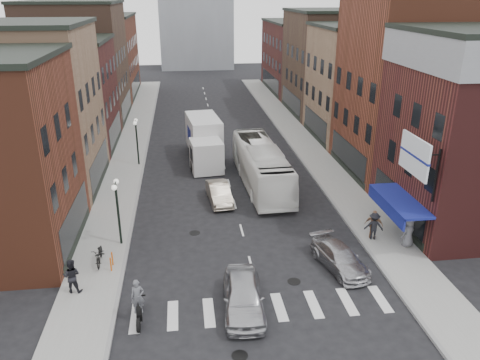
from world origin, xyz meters
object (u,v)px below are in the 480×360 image
(sedan_left_near, at_px, (243,296))
(ped_right_b, at_px, (374,224))
(motorcycle_rider, at_px, (138,302))
(sedan_left_far, at_px, (219,193))
(streetlamp_near, at_px, (117,201))
(bike_rack, at_px, (112,261))
(ped_left_solo, at_px, (72,276))
(ped_right_a, at_px, (374,226))
(curb_car, at_px, (340,258))
(transit_bus, at_px, (261,166))
(streetlamp_far, at_px, (136,134))
(billboard_sign, at_px, (416,157))
(box_truck, at_px, (204,141))
(parked_bicycle, at_px, (100,254))
(ped_right_c, at_px, (409,232))

(sedan_left_near, xyz_separation_m, ped_right_b, (8.72, 5.74, 0.27))
(motorcycle_rider, height_order, sedan_left_far, motorcycle_rider)
(streetlamp_near, relative_size, bike_rack, 5.14)
(bike_rack, bearing_deg, ped_left_solo, -129.81)
(sedan_left_near, distance_m, ped_right_a, 10.38)
(sedan_left_near, relative_size, curb_car, 1.07)
(transit_bus, relative_size, sedan_left_far, 2.83)
(bike_rack, bearing_deg, transit_bus, 47.53)
(sedan_left_far, bearing_deg, streetlamp_far, 121.71)
(bike_rack, relative_size, ped_left_solo, 0.44)
(transit_bus, bearing_deg, ped_right_a, -63.39)
(motorcycle_rider, relative_size, ped_right_b, 1.21)
(billboard_sign, bearing_deg, streetlamp_far, 132.41)
(transit_bus, relative_size, ped_right_b, 6.39)
(box_truck, distance_m, curb_car, 19.68)
(curb_car, distance_m, ped_right_a, 4.02)
(streetlamp_far, distance_m, sedan_left_far, 10.80)
(billboard_sign, height_order, bike_rack, billboard_sign)
(sedan_left_far, height_order, ped_right_b, ped_right_b)
(parked_bicycle, relative_size, ped_right_a, 1.13)
(transit_bus, height_order, ped_right_b, transit_bus)
(streetlamp_near, bearing_deg, ped_left_solo, -111.49)
(box_truck, xyz_separation_m, sedan_left_near, (0.64, -21.57, -1.05))
(streetlamp_near, height_order, curb_car, streetlamp_near)
(streetlamp_far, height_order, ped_right_b, streetlamp_far)
(streetlamp_near, distance_m, parked_bicycle, 3.18)
(ped_right_c, bearing_deg, box_truck, -80.15)
(curb_car, bearing_deg, streetlamp_far, 110.40)
(streetlamp_near, xyz_separation_m, curb_car, (12.17, -4.00, -2.28))
(curb_car, distance_m, parked_bicycle, 13.22)
(bike_rack, height_order, box_truck, box_truck)
(streetlamp_near, relative_size, streetlamp_far, 1.00)
(parked_bicycle, distance_m, ped_right_b, 16.11)
(streetlamp_far, bearing_deg, curb_car, -55.94)
(sedan_left_far, bearing_deg, transit_bus, 32.79)
(motorcycle_rider, distance_m, ped_right_b, 14.82)
(box_truck, height_order, ped_right_c, box_truck)
(curb_car, height_order, ped_right_b, ped_right_b)
(streetlamp_near, height_order, ped_right_a, streetlamp_near)
(ped_right_a, bearing_deg, bike_rack, 20.66)
(ped_right_b, bearing_deg, sedan_left_near, 62.88)
(bike_rack, relative_size, ped_right_b, 0.44)
(streetlamp_near, bearing_deg, curb_car, -18.20)
(transit_bus, bearing_deg, ped_left_solo, -134.22)
(streetlamp_far, height_order, bike_rack, streetlamp_far)
(bike_rack, distance_m, ped_right_a, 15.41)
(sedan_left_far, bearing_deg, ped_left_solo, -133.90)
(ped_right_a, bearing_deg, parked_bicycle, 18.16)
(ped_left_solo, distance_m, ped_right_b, 17.35)
(billboard_sign, distance_m, streetlamp_far, 23.92)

